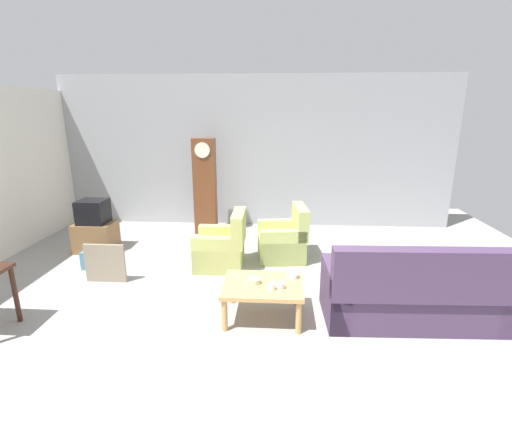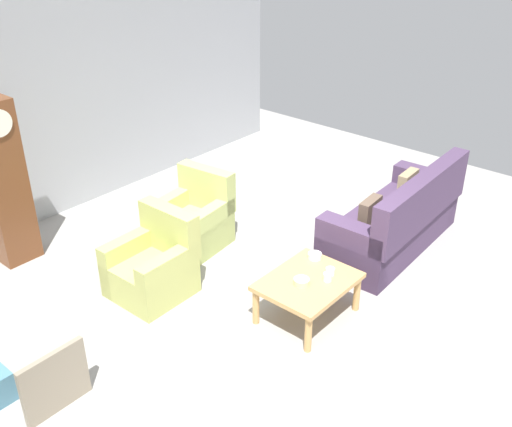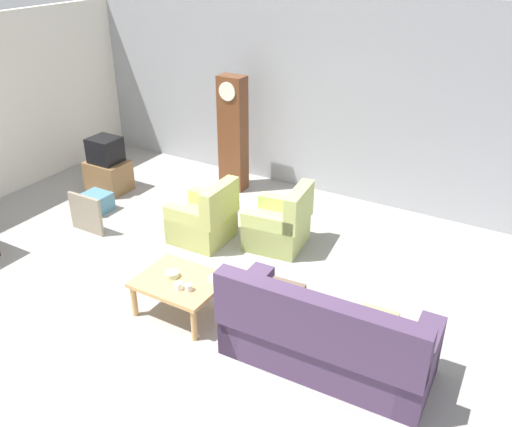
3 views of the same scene
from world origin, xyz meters
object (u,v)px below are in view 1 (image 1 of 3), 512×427
couch_floral (415,295)px  storage_box_blue (99,257)px  bowl_shallow_green (254,281)px  framed_picture_leaning (105,263)px  tv_stand_cabinet (96,237)px  cup_blue_rimmed (281,285)px  bowl_white_stacked (293,276)px  cup_white_porcelain (272,286)px  armchair_olive_far (284,241)px  coffee_table_wood (263,288)px  armchair_olive_near (222,248)px  grandfather_clock (205,186)px  tv_crt (93,211)px

couch_floral → storage_box_blue: size_ratio=4.99×
bowl_shallow_green → framed_picture_leaning: bearing=159.8°
tv_stand_cabinet → cup_blue_rimmed: 4.01m
cup_blue_rimmed → bowl_white_stacked: size_ratio=0.62×
cup_white_porcelain → armchair_olive_far: bearing=85.5°
bowl_white_stacked → tv_stand_cabinet: bearing=151.5°
tv_stand_cabinet → cup_blue_rimmed: size_ratio=7.59×
armchair_olive_far → cup_blue_rimmed: bearing=-91.6°
coffee_table_wood → cup_white_porcelain: (0.11, -0.15, 0.11)m
cup_white_porcelain → bowl_white_stacked: 0.43m
tv_stand_cabinet → storage_box_blue: tv_stand_cabinet is taller
couch_floral → cup_white_porcelain: couch_floral is taller
armchair_olive_near → framed_picture_leaning: 1.78m
grandfather_clock → tv_crt: grandfather_clock is taller
tv_stand_cabinet → armchair_olive_far: bearing=-2.8°
tv_stand_cabinet → cup_white_porcelain: size_ratio=7.84×
armchair_olive_far → cup_white_porcelain: size_ratio=10.60×
couch_floral → bowl_white_stacked: (-1.44, 0.18, 0.12)m
cup_blue_rimmed → coffee_table_wood: bearing=152.2°
couch_floral → tv_crt: 5.37m
cup_white_porcelain → framed_picture_leaning: bearing=158.2°
armchair_olive_far → storage_box_blue: (-3.03, -0.53, -0.16)m
cup_white_porcelain → bowl_white_stacked: bearing=52.7°
armchair_olive_far → coffee_table_wood: bearing=-98.1°
coffee_table_wood → tv_crt: tv_crt is taller
tv_stand_cabinet → framed_picture_leaning: size_ratio=1.13×
bowl_shallow_green → storage_box_blue: bearing=152.3°
coffee_table_wood → bowl_white_stacked: bowl_white_stacked is taller
coffee_table_wood → bowl_shallow_green: 0.14m
grandfather_clock → cup_blue_rimmed: (1.55, -3.36, -0.49)m
couch_floral → cup_blue_rimmed: 1.60m
grandfather_clock → couch_floral: bearing=-45.9°
cup_white_porcelain → bowl_shallow_green: bearing=143.7°
framed_picture_leaning → cup_blue_rimmed: (2.58, -0.95, 0.19)m
storage_box_blue → cup_blue_rimmed: bearing=-27.0°
bowl_shallow_green → armchair_olive_near: bearing=112.3°
grandfather_clock → bowl_shallow_green: grandfather_clock is taller
coffee_table_wood → framed_picture_leaning: size_ratio=1.60×
tv_stand_cabinet → cup_blue_rimmed: (3.34, -2.20, 0.23)m
storage_box_blue → armchair_olive_far: bearing=9.9°
tv_stand_cabinet → grandfather_clock: bearing=32.9°
armchair_olive_far → bowl_shallow_green: bearing=-101.2°
coffee_table_wood → framed_picture_leaning: (-2.37, 0.84, -0.09)m
armchair_olive_near → coffee_table_wood: bearing=-64.3°
tv_stand_cabinet → framed_picture_leaning: (0.76, -1.25, 0.03)m
tv_stand_cabinet → bowl_shallow_green: size_ratio=4.23×
armchair_olive_near → storage_box_blue: armchair_olive_near is taller
armchair_olive_far → tv_stand_cabinet: armchair_olive_far is taller
couch_floral → armchair_olive_far: 2.45m
framed_picture_leaning → storage_box_blue: framed_picture_leaning is taller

